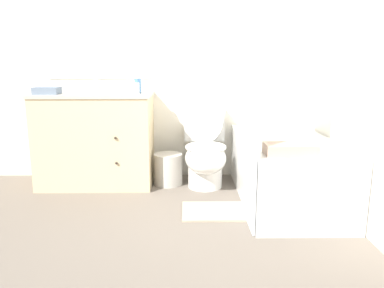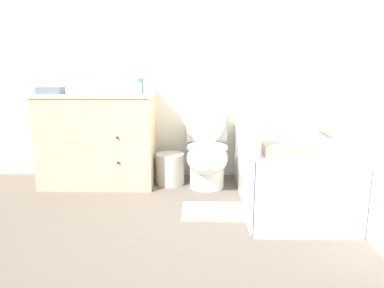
{
  "view_description": "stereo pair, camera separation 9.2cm",
  "coord_description": "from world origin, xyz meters",
  "views": [
    {
      "loc": [
        0.09,
        -2.15,
        1.16
      ],
      "look_at": [
        0.14,
        0.74,
        0.53
      ],
      "focal_mm": 35.0,
      "sensor_mm": 36.0,
      "label": 1
    },
    {
      "loc": [
        0.19,
        -2.15,
        1.16
      ],
      "look_at": [
        0.14,
        0.74,
        0.53
      ],
      "focal_mm": 35.0,
      "sensor_mm": 36.0,
      "label": 2
    }
  ],
  "objects": [
    {
      "name": "sink_faucet",
      "position": [
        -0.77,
        1.56,
        0.92
      ],
      "size": [
        0.14,
        0.12,
        0.12
      ],
      "color": "silver",
      "rests_on": "vanity_cabinet"
    },
    {
      "name": "bathtub",
      "position": [
        0.93,
        0.91,
        0.27
      ],
      "size": [
        0.74,
        1.47,
        0.53
      ],
      "color": "white",
      "rests_on": "ground_plane"
    },
    {
      "name": "ground_plane",
      "position": [
        0.0,
        0.0,
        0.0
      ],
      "size": [
        14.0,
        14.0,
        0.0
      ],
      "primitive_type": "plane",
      "color": "#6B6056"
    },
    {
      "name": "wall_right",
      "position": [
        1.34,
        0.82,
        1.25
      ],
      "size": [
        0.05,
        2.65,
        2.5
      ],
      "color": "white",
      "rests_on": "ground_plane"
    },
    {
      "name": "vanity_cabinet",
      "position": [
        -0.77,
        1.37,
        0.45
      ],
      "size": [
        1.08,
        0.59,
        0.88
      ],
      "color": "beige",
      "rests_on": "ground_plane"
    },
    {
      "name": "hand_towel_folded",
      "position": [
        -1.16,
        1.25,
        0.91
      ],
      "size": [
        0.22,
        0.16,
        0.06
      ],
      "color": "slate",
      "rests_on": "vanity_cabinet"
    },
    {
      "name": "shower_curtain",
      "position": [
        0.55,
        0.4,
        1.01
      ],
      "size": [
        0.01,
        0.4,
        2.01
      ],
      "color": "white",
      "rests_on": "ground_plane"
    },
    {
      "name": "toilet",
      "position": [
        0.27,
        1.29,
        0.33
      ],
      "size": [
        0.39,
        0.69,
        0.87
      ],
      "color": "white",
      "rests_on": "ground_plane"
    },
    {
      "name": "wall_back",
      "position": [
        -0.01,
        1.67,
        1.25
      ],
      "size": [
        8.0,
        0.06,
        2.5
      ],
      "color": "white",
      "rests_on": "ground_plane"
    },
    {
      "name": "tissue_box",
      "position": [
        -0.4,
        1.33,
        0.93
      ],
      "size": [
        0.12,
        0.15,
        0.12
      ],
      "color": "white",
      "rests_on": "vanity_cabinet"
    },
    {
      "name": "soap_dispenser",
      "position": [
        -0.36,
        1.33,
        0.95
      ],
      "size": [
        0.07,
        0.07,
        0.16
      ],
      "color": "#4C7AB2",
      "rests_on": "vanity_cabinet"
    },
    {
      "name": "bath_mat",
      "position": [
        0.32,
        0.63,
        0.01
      ],
      "size": [
        0.53,
        0.39,
        0.02
      ],
      "color": "tan",
      "rests_on": "ground_plane"
    },
    {
      "name": "bath_towel_folded",
      "position": [
        0.81,
        0.36,
        0.57
      ],
      "size": [
        0.35,
        0.2,
        0.08
      ],
      "color": "tan",
      "rests_on": "bathtub"
    },
    {
      "name": "wastebasket",
      "position": [
        -0.09,
        1.34,
        0.15
      ],
      "size": [
        0.27,
        0.27,
        0.3
      ],
      "color": "#B7B2A8",
      "rests_on": "ground_plane"
    }
  ]
}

